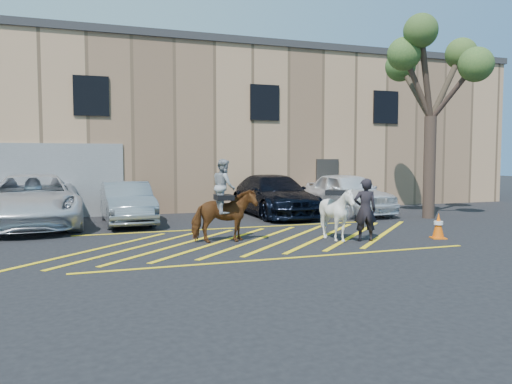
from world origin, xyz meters
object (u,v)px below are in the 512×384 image
object	(u,v)px
traffic_cone	(438,226)
car_white_suv	(348,193)
car_white_pickup	(33,200)
car_blue_suv	(274,195)
tree	(432,64)
handler	(365,210)
car_silver_sedan	(127,203)
mounted_bay	(224,209)
saddled_white	(337,214)

from	to	relation	value
traffic_cone	car_white_suv	bearing A→B (deg)	83.48
car_white_pickup	car_white_suv	distance (m)	11.69
car_blue_suv	tree	world-z (taller)	tree
car_white_suv	traffic_cone	bearing A→B (deg)	-97.48
car_white_pickup	car_blue_suv	xyz separation A→B (m)	(8.62, 0.37, -0.08)
car_blue_suv	traffic_cone	distance (m)	7.11
handler	traffic_cone	distance (m)	2.27
handler	tree	world-z (taller)	tree
car_silver_sedan	mounted_bay	bearing A→B (deg)	-67.67
car_silver_sedan	car_white_pickup	bearing A→B (deg)	174.54
handler	saddled_white	xyz separation A→B (m)	(-0.71, 0.27, -0.10)
car_blue_suv	traffic_cone	bearing A→B (deg)	-70.96
mounted_bay	car_blue_suv	bearing A→B (deg)	56.51
car_blue_suv	mounted_bay	distance (m)	6.40
car_silver_sedan	handler	distance (m)	8.22
mounted_bay	traffic_cone	world-z (taller)	mounted_bay
car_silver_sedan	handler	xyz separation A→B (m)	(5.79, -5.83, 0.14)
tree	car_white_suv	bearing A→B (deg)	132.29
car_white_pickup	traffic_cone	world-z (taller)	car_white_pickup
car_white_suv	tree	world-z (taller)	tree
car_white_pickup	tree	world-z (taller)	tree
saddled_white	traffic_cone	distance (m)	2.99
mounted_bay	car_white_pickup	bearing A→B (deg)	135.74
car_blue_suv	saddled_white	size ratio (longest dim) A/B	3.01
car_white_suv	tree	xyz separation A→B (m)	(2.11, -2.32, 4.86)
mounted_bay	tree	world-z (taller)	tree
car_white_suv	handler	distance (m)	6.70
car_silver_sedan	traffic_cone	distance (m)	10.07
handler	car_silver_sedan	bearing A→B (deg)	-27.75
car_blue_suv	saddled_white	bearing A→B (deg)	-95.51
tree	car_white_pickup	bearing A→B (deg)	170.48
car_white_pickup	car_white_suv	world-z (taller)	car_white_pickup
car_white_suv	saddled_white	distance (m)	6.81
car_silver_sedan	car_blue_suv	bearing A→B (deg)	4.17
car_silver_sedan	saddled_white	distance (m)	7.53
car_white_pickup	handler	bearing A→B (deg)	-37.47
car_white_pickup	car_white_suv	xyz separation A→B (m)	(11.69, 0.01, -0.03)
car_white_suv	mounted_bay	distance (m)	8.26
mounted_bay	saddled_white	world-z (taller)	mounted_bay
car_white_pickup	tree	xyz separation A→B (m)	(13.79, -2.31, 4.82)
car_white_pickup	mounted_bay	world-z (taller)	mounted_bay
car_silver_sedan	car_blue_suv	xyz separation A→B (m)	(5.65, 0.57, 0.07)
car_white_suv	tree	bearing A→B (deg)	-48.67
car_blue_suv	car_white_suv	distance (m)	3.09
car_silver_sedan	handler	bearing A→B (deg)	-46.82
car_white_pickup	mounted_bay	distance (m)	7.11
car_white_pickup	car_silver_sedan	distance (m)	2.99
car_blue_suv	mounted_bay	world-z (taller)	mounted_bay
car_white_pickup	traffic_cone	bearing A→B (deg)	-32.93
car_white_pickup	mounted_bay	bearing A→B (deg)	-47.21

